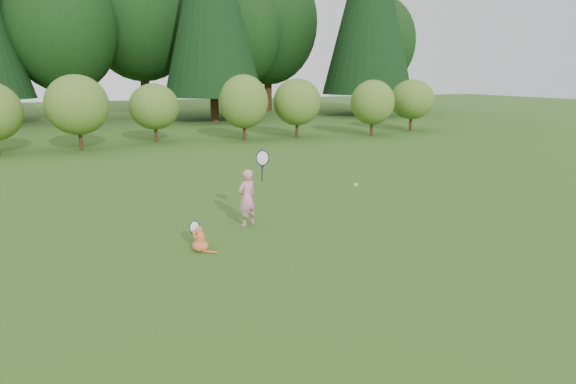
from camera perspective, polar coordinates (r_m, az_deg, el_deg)
name	(u,v)px	position (r m, az deg, el deg)	size (l,w,h in m)	color
ground	(295,244)	(8.19, 0.88, -6.12)	(100.00, 100.00, 0.00)	#325116
shrub_row	(167,110)	(20.34, -14.14, 9.43)	(28.00, 3.00, 2.80)	#577624
child	(248,196)	(9.03, -4.80, -0.53)	(0.64, 0.46, 1.61)	pink
cat	(200,238)	(7.93, -10.42, -5.38)	(0.41, 0.60, 0.57)	#D95C29
tennis_ball	(356,185)	(8.28, 8.02, 0.84)	(0.07, 0.07, 0.07)	yellow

